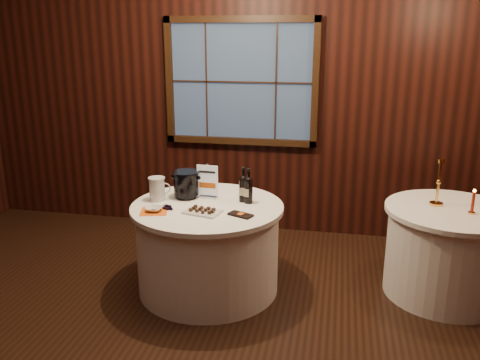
% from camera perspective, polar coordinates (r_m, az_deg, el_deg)
% --- Properties ---
extents(ground, '(6.00, 6.00, 0.00)m').
position_cam_1_polar(ground, '(3.76, -7.59, -19.02)').
color(ground, black).
rests_on(ground, ground).
extents(back_wall, '(6.00, 0.10, 3.00)m').
position_cam_1_polar(back_wall, '(5.50, 0.14, 9.88)').
color(back_wall, black).
rests_on(back_wall, ground).
extents(main_table, '(1.28, 1.28, 0.77)m').
position_cam_1_polar(main_table, '(4.40, -3.61, -7.52)').
color(main_table, white).
rests_on(main_table, ground).
extents(side_table, '(1.08, 1.08, 0.77)m').
position_cam_1_polar(side_table, '(4.64, 22.27, -7.45)').
color(side_table, white).
rests_on(side_table, ground).
extents(sign_stand, '(0.19, 0.10, 0.30)m').
position_cam_1_polar(sign_stand, '(4.41, -3.63, -0.71)').
color(sign_stand, '#B9B9C0').
rests_on(sign_stand, main_table).
extents(port_bottle_left, '(0.07, 0.07, 0.30)m').
position_cam_1_polar(port_bottle_left, '(4.30, 0.37, -0.76)').
color(port_bottle_left, black).
rests_on(port_bottle_left, main_table).
extents(port_bottle_right, '(0.07, 0.08, 0.30)m').
position_cam_1_polar(port_bottle_right, '(4.26, 0.95, -0.92)').
color(port_bottle_right, black).
rests_on(port_bottle_right, main_table).
extents(ice_bucket, '(0.23, 0.23, 0.24)m').
position_cam_1_polar(ice_bucket, '(4.42, -6.07, -0.44)').
color(ice_bucket, black).
rests_on(ice_bucket, main_table).
extents(chocolate_plate, '(0.32, 0.25, 0.04)m').
position_cam_1_polar(chocolate_plate, '(4.07, -4.22, -3.50)').
color(chocolate_plate, silver).
rests_on(chocolate_plate, main_table).
extents(chocolate_box, '(0.22, 0.17, 0.02)m').
position_cam_1_polar(chocolate_box, '(4.00, 0.07, -3.93)').
color(chocolate_box, black).
rests_on(chocolate_box, main_table).
extents(grape_bunch, '(0.16, 0.10, 0.04)m').
position_cam_1_polar(grape_bunch, '(4.19, -8.01, -3.00)').
color(grape_bunch, black).
rests_on(grape_bunch, main_table).
extents(glass_pitcher, '(0.19, 0.14, 0.20)m').
position_cam_1_polar(glass_pitcher, '(4.39, -9.28, -0.98)').
color(glass_pitcher, silver).
rests_on(glass_pitcher, main_table).
extents(orange_napkin, '(0.26, 0.26, 0.00)m').
position_cam_1_polar(orange_napkin, '(4.16, -9.63, -3.48)').
color(orange_napkin, orange).
rests_on(orange_napkin, main_table).
extents(cracker_bowl, '(0.14, 0.14, 0.03)m').
position_cam_1_polar(cracker_bowl, '(4.15, -9.64, -3.24)').
color(cracker_bowl, silver).
rests_on(cracker_bowl, orange_napkin).
extents(brass_candlestick, '(0.11, 0.11, 0.39)m').
position_cam_1_polar(brass_candlestick, '(4.52, 21.33, -0.91)').
color(brass_candlestick, gold).
rests_on(brass_candlestick, side_table).
extents(red_candle, '(0.06, 0.06, 0.20)m').
position_cam_1_polar(red_candle, '(4.43, 24.67, -2.46)').
color(red_candle, gold).
rests_on(red_candle, side_table).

